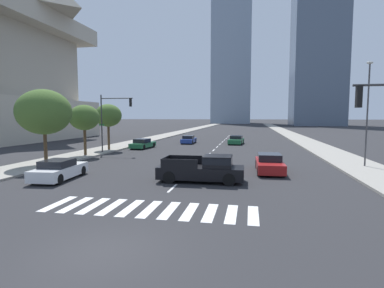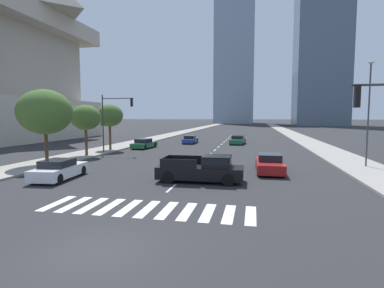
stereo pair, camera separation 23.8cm
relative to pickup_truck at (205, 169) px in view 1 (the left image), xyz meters
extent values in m
plane|color=#28282B|center=(-1.58, -10.49, -0.81)|extent=(800.00, 800.00, 0.00)
cube|color=gray|center=(11.45, 19.51, -0.74)|extent=(4.00, 260.00, 0.15)
cube|color=gray|center=(-14.61, 19.51, -0.74)|extent=(4.00, 260.00, 0.15)
cube|color=silver|center=(-6.08, -6.06, -0.81)|extent=(0.45, 2.56, 0.01)
cube|color=silver|center=(-5.18, -6.06, -0.81)|extent=(0.45, 2.56, 0.01)
cube|color=silver|center=(-4.28, -6.06, -0.81)|extent=(0.45, 2.56, 0.01)
cube|color=silver|center=(-3.38, -6.06, -0.81)|extent=(0.45, 2.56, 0.01)
cube|color=silver|center=(-2.48, -6.06, -0.81)|extent=(0.45, 2.56, 0.01)
cube|color=silver|center=(-1.58, -6.06, -0.81)|extent=(0.45, 2.56, 0.01)
cube|color=silver|center=(-0.68, -6.06, -0.81)|extent=(0.45, 2.56, 0.01)
cube|color=silver|center=(0.22, -6.06, -0.81)|extent=(0.45, 2.56, 0.01)
cube|color=silver|center=(1.12, -6.06, -0.81)|extent=(0.45, 2.56, 0.01)
cube|color=silver|center=(2.02, -6.06, -0.81)|extent=(0.45, 2.56, 0.01)
cube|color=silver|center=(2.92, -6.06, -0.81)|extent=(0.45, 2.56, 0.01)
cube|color=silver|center=(-1.58, -2.06, -0.81)|extent=(0.14, 2.00, 0.01)
cube|color=silver|center=(-1.58, 1.94, -0.81)|extent=(0.14, 2.00, 0.01)
cube|color=silver|center=(-1.58, 5.94, -0.81)|extent=(0.14, 2.00, 0.01)
cube|color=silver|center=(-1.58, 9.94, -0.81)|extent=(0.14, 2.00, 0.01)
cube|color=silver|center=(-1.58, 13.94, -0.81)|extent=(0.14, 2.00, 0.01)
cube|color=silver|center=(-1.58, 17.94, -0.81)|extent=(0.14, 2.00, 0.01)
cube|color=silver|center=(-1.58, 21.94, -0.81)|extent=(0.14, 2.00, 0.01)
cube|color=silver|center=(-1.58, 25.94, -0.81)|extent=(0.14, 2.00, 0.01)
cube|color=silver|center=(-1.58, 29.94, -0.81)|extent=(0.14, 2.00, 0.01)
cube|color=silver|center=(-1.58, 33.94, -0.81)|extent=(0.14, 2.00, 0.01)
cube|color=silver|center=(-1.58, 37.94, -0.81)|extent=(0.14, 2.00, 0.01)
cube|color=silver|center=(-1.58, 41.94, -0.81)|extent=(0.14, 2.00, 0.01)
cube|color=silver|center=(-1.58, 45.94, -0.81)|extent=(0.14, 2.00, 0.01)
cube|color=black|center=(-0.27, 0.00, -0.22)|extent=(5.36, 2.06, 0.75)
cube|color=black|center=(0.80, 0.01, 0.51)|extent=(1.73, 1.86, 0.70)
cube|color=black|center=(0.80, 0.01, 0.59)|extent=(1.75, 1.90, 0.39)
cube|color=black|center=(-1.45, 0.95, 0.43)|extent=(2.24, 0.11, 0.55)
cube|color=black|center=(-1.43, -0.98, 0.43)|extent=(2.24, 0.11, 0.55)
cube|color=black|center=(-2.56, -0.03, 0.43)|extent=(0.10, 1.93, 0.55)
cylinder|color=black|center=(1.54, 0.92, -0.43)|extent=(0.76, 0.27, 0.76)
cylinder|color=black|center=(1.56, -0.88, -0.43)|extent=(0.76, 0.27, 0.76)
cylinder|color=black|center=(-2.09, 0.87, -0.43)|extent=(0.76, 0.27, 0.76)
cylinder|color=black|center=(-2.07, -0.92, -0.43)|extent=(0.76, 0.27, 0.76)
cube|color=maroon|center=(4.17, 4.20, -0.32)|extent=(1.95, 4.76, 0.67)
cube|color=black|center=(4.17, 4.44, 0.27)|extent=(1.68, 2.16, 0.50)
cylinder|color=black|center=(5.05, 2.61, -0.49)|extent=(0.23, 0.64, 0.64)
cylinder|color=black|center=(3.37, 2.58, -0.49)|extent=(0.23, 0.64, 0.64)
cylinder|color=black|center=(4.98, 5.82, -0.49)|extent=(0.23, 0.64, 0.64)
cylinder|color=black|center=(3.30, 5.79, -0.49)|extent=(0.23, 0.64, 0.64)
cube|color=navy|center=(-6.38, 26.44, -0.36)|extent=(1.71, 4.24, 0.58)
cube|color=black|center=(-6.38, 26.23, 0.16)|extent=(1.50, 1.91, 0.46)
cylinder|color=black|center=(-7.14, 27.88, -0.49)|extent=(0.22, 0.64, 0.64)
cylinder|color=black|center=(-5.62, 27.88, -0.49)|extent=(0.22, 0.64, 0.64)
cylinder|color=black|center=(-7.14, 25.00, -0.49)|extent=(0.22, 0.64, 0.64)
cylinder|color=black|center=(-5.61, 25.01, -0.49)|extent=(0.22, 0.64, 0.64)
cube|color=silver|center=(-9.44, -0.99, -0.31)|extent=(2.15, 4.52, 0.69)
cube|color=black|center=(-9.43, -1.21, 0.27)|extent=(1.75, 2.09, 0.45)
cylinder|color=black|center=(-10.38, 0.44, -0.49)|extent=(0.27, 0.65, 0.64)
cylinder|color=black|center=(-8.73, 0.56, -0.49)|extent=(0.27, 0.65, 0.64)
cylinder|color=black|center=(-10.16, -2.54, -0.49)|extent=(0.27, 0.65, 0.64)
cylinder|color=black|center=(-8.51, -2.42, -0.49)|extent=(0.27, 0.65, 0.64)
cube|color=#1E6038|center=(-10.76, 18.42, -0.37)|extent=(2.21, 4.59, 0.57)
cube|color=black|center=(-10.78, 18.20, 0.17)|extent=(1.76, 2.14, 0.51)
cylinder|color=black|center=(-11.42, 20.00, -0.49)|extent=(0.28, 0.66, 0.64)
cylinder|color=black|center=(-9.81, 19.85, -0.49)|extent=(0.28, 0.66, 0.64)
cylinder|color=black|center=(-11.71, 16.99, -0.49)|extent=(0.28, 0.66, 0.64)
cylinder|color=black|center=(-10.10, 16.84, -0.49)|extent=(0.28, 0.66, 0.64)
cube|color=#1E6038|center=(0.73, 26.63, -0.36)|extent=(2.24, 4.78, 0.59)
cube|color=black|center=(0.75, 26.86, 0.18)|extent=(1.80, 2.22, 0.48)
cylinder|color=black|center=(1.45, 24.99, -0.49)|extent=(0.27, 0.66, 0.64)
cylinder|color=black|center=(-0.23, 25.13, -0.49)|extent=(0.27, 0.66, 0.64)
cylinder|color=black|center=(1.70, 28.14, -0.49)|extent=(0.27, 0.66, 0.64)
cylinder|color=black|center=(0.02, 28.28, -0.49)|extent=(0.27, 0.66, 0.64)
cube|color=black|center=(7.04, -5.14, 4.09)|extent=(0.20, 0.28, 0.90)
sphere|color=red|center=(7.04, -5.14, 4.39)|extent=(0.18, 0.18, 0.18)
sphere|color=orange|center=(7.04, -5.14, 4.09)|extent=(0.18, 0.18, 0.18)
sphere|color=green|center=(7.04, -5.14, 3.79)|extent=(0.18, 0.18, 0.18)
cylinder|color=#333335|center=(-13.41, 12.65, 2.48)|extent=(0.14, 0.14, 6.29)
cylinder|color=#333335|center=(-11.58, 12.65, 5.23)|extent=(3.67, 0.10, 0.10)
cube|color=black|center=(-9.99, 12.65, 4.78)|extent=(0.20, 0.28, 0.90)
sphere|color=red|center=(-9.99, 12.65, 5.08)|extent=(0.18, 0.18, 0.18)
sphere|color=orange|center=(-9.99, 12.65, 4.78)|extent=(0.18, 0.18, 0.18)
sphere|color=green|center=(-9.99, 12.65, 4.48)|extent=(0.18, 0.18, 0.18)
cube|color=#19662D|center=(-13.41, 12.65, 2.34)|extent=(0.60, 0.04, 0.18)
cylinder|color=#3F3F42|center=(11.75, 7.53, 3.33)|extent=(0.12, 0.12, 7.98)
ellipsoid|color=beige|center=(11.75, 7.53, 7.41)|extent=(0.50, 0.24, 0.20)
cylinder|color=#4C3823|center=(-13.81, 3.62, 0.62)|extent=(0.28, 0.28, 2.56)
ellipsoid|color=#426028|center=(-13.81, 3.62, 3.63)|extent=(4.34, 4.34, 3.69)
cylinder|color=#4C3823|center=(-13.81, 9.76, 0.64)|extent=(0.28, 0.28, 2.60)
ellipsoid|color=#426028|center=(-13.81, 9.76, 3.15)|extent=(3.03, 3.03, 2.57)
cylinder|color=#4C3823|center=(-13.81, 15.09, 0.73)|extent=(0.28, 0.28, 2.78)
ellipsoid|color=#426028|center=(-13.81, 15.09, 3.38)|extent=(3.14, 3.14, 2.67)
cube|color=#8C9EB2|center=(-8.12, 162.60, 43.43)|extent=(21.45, 28.81, 88.49)
camera|label=1|loc=(2.73, -18.69, 3.29)|focal=28.59mm
camera|label=2|loc=(2.97, -18.64, 3.29)|focal=28.59mm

